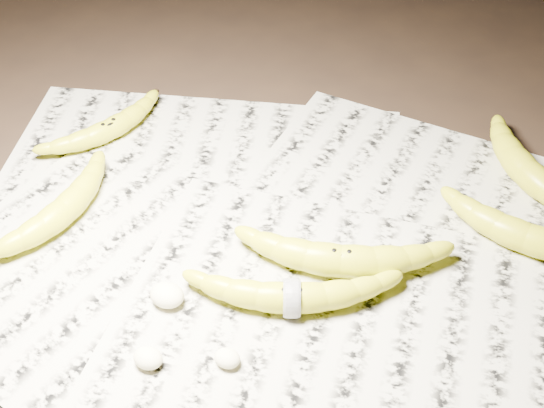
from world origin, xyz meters
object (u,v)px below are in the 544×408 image
at_px(banana_center, 341,259).
at_px(banana_upper_b, 527,170).
at_px(banana_left_b, 63,209).
at_px(banana_upper_a, 527,236).
at_px(banana_taped, 292,296).
at_px(banana_left_a, 108,127).

distance_m(banana_center, banana_upper_b, 0.31).
distance_m(banana_left_b, banana_upper_a, 0.58).
bearing_deg(banana_taped, banana_center, 43.53).
height_order(banana_left_b, banana_center, banana_center).
bearing_deg(banana_upper_a, banana_left_a, -172.73).
xyz_separation_m(banana_left_b, banana_taped, (0.32, 0.00, -0.00)).
height_order(banana_left_a, banana_center, banana_center).
bearing_deg(banana_left_b, banana_taped, -86.17).
height_order(banana_left_a, banana_upper_a, banana_upper_a).
height_order(banana_center, banana_upper_a, banana_center).
relative_size(banana_left_a, banana_upper_a, 0.88).
bearing_deg(banana_upper_b, banana_taped, -78.73).
xyz_separation_m(banana_center, banana_upper_b, (0.16, 0.26, -0.00)).
height_order(banana_taped, banana_upper_a, banana_upper_a).
xyz_separation_m(banana_left_a, banana_upper_b, (0.56, 0.17, 0.00)).
relative_size(banana_taped, banana_upper_b, 1.10).
distance_m(banana_taped, banana_upper_a, 0.30).
bearing_deg(banana_left_a, banana_upper_b, -52.09).
bearing_deg(banana_taped, banana_upper_b, 34.67).
bearing_deg(banana_left_b, banana_upper_b, -52.94).
bearing_deg(banana_left_a, banana_taped, -93.06).
height_order(banana_left_a, banana_left_b, banana_left_b).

